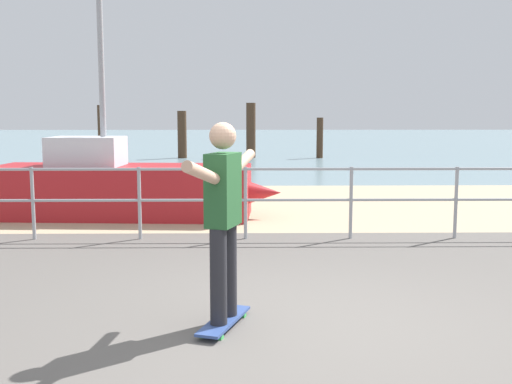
{
  "coord_description": "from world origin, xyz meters",
  "views": [
    {
      "loc": [
        -0.41,
        -5.03,
        1.81
      ],
      "look_at": [
        -0.3,
        2.0,
        0.9
      ],
      "focal_mm": 43.09,
      "sensor_mm": 36.0,
      "label": 1
    }
  ],
  "objects": [
    {
      "name": "skateboard",
      "position": [
        -0.6,
        -0.04,
        0.07
      ],
      "size": [
        0.45,
        0.82,
        0.08
      ],
      "color": "#334C8C",
      "rests_on": "ground"
    },
    {
      "name": "beach_strip",
      "position": [
        0.0,
        7.0,
        0.0
      ],
      "size": [
        24.0,
        6.0,
        0.04
      ],
      "primitive_type": "cube",
      "color": "tan",
      "rests_on": "ground"
    },
    {
      "name": "groyne_post_2",
      "position": [
        -0.24,
        19.68,
        1.1
      ],
      "size": [
        0.37,
        0.37,
        2.2
      ],
      "primitive_type": "cylinder",
      "color": "#422D1E",
      "rests_on": "ground"
    },
    {
      "name": "sailboat",
      "position": [
        -2.41,
        5.53,
        0.53
      ],
      "size": [
        5.01,
        1.66,
        5.68
      ],
      "color": "#B21E23",
      "rests_on": "ground"
    },
    {
      "name": "groyne_post_1",
      "position": [
        -2.97,
        19.44,
        0.94
      ],
      "size": [
        0.36,
        0.36,
        1.88
      ],
      "primitive_type": "cylinder",
      "color": "#422D1E",
      "rests_on": "ground"
    },
    {
      "name": "groyne_post_0",
      "position": [
        -5.71,
        17.59,
        1.04
      ],
      "size": [
        0.3,
        0.3,
        2.09
      ],
      "primitive_type": "cylinder",
      "color": "#422D1E",
      "rests_on": "ground"
    },
    {
      "name": "ground_plane",
      "position": [
        0.0,
        -1.0,
        0.0
      ],
      "size": [
        24.0,
        10.0,
        0.04
      ],
      "primitive_type": "cube",
      "color": "#605B56",
      "rests_on": "ground"
    },
    {
      "name": "skateboarder",
      "position": [
        -0.6,
        -0.04,
        1.02
      ],
      "size": [
        0.55,
        1.4,
        1.65
      ],
      "color": "#26262B",
      "rests_on": "skateboard"
    },
    {
      "name": "sea_surface",
      "position": [
        0.0,
        35.0,
        0.0
      ],
      "size": [
        72.0,
        50.0,
        0.04
      ],
      "primitive_type": "cube",
      "color": "#75939E",
      "rests_on": "ground"
    },
    {
      "name": "groyne_post_3",
      "position": [
        2.49,
        19.34,
        0.81
      ],
      "size": [
        0.26,
        0.26,
        1.62
      ],
      "primitive_type": "cylinder",
      "color": "#422D1E",
      "rests_on": "ground"
    },
    {
      "name": "railing_fence",
      "position": [
        -1.18,
        3.6,
        0.69
      ],
      "size": [
        10.58,
        0.05,
        1.05
      ],
      "color": "#9EA0A5",
      "rests_on": "ground"
    }
  ]
}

